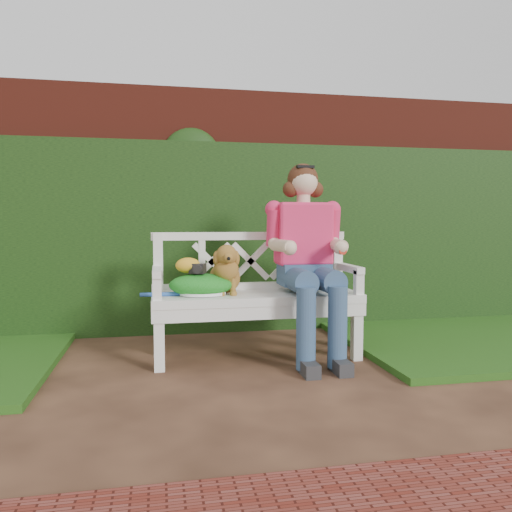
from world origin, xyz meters
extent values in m
plane|color=#332016|center=(0.00, 0.00, 0.00)|extent=(60.00, 60.00, 0.00)
cube|color=maroon|center=(0.00, 1.90, 1.10)|extent=(10.00, 0.30, 2.20)
cube|color=#254C14|center=(0.00, 1.68, 0.85)|extent=(10.00, 0.18, 1.70)
cube|color=#19360E|center=(2.40, 0.90, 0.03)|extent=(2.60, 2.00, 0.05)
cube|color=black|center=(-0.12, 0.69, 0.67)|extent=(0.13, 0.11, 0.07)
ellipsoid|color=gold|center=(-0.19, 0.72, 0.69)|extent=(0.20, 0.16, 0.11)
camera|label=1|loc=(-0.39, -2.82, 1.00)|focal=35.00mm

